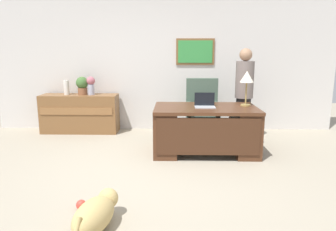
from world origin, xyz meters
TOP-DOWN VIEW (x-y plane):
  - ground_plane at (0.00, 0.00)m, footprint 12.00×12.00m
  - back_wall at (0.00, 2.60)m, footprint 7.00×0.16m
  - desk at (0.73, 0.97)m, footprint 1.63×0.98m
  - credenza at (-1.69, 2.25)m, footprint 1.52×0.50m
  - armchair at (0.76, 1.89)m, footprint 0.60×0.59m
  - person_standing at (1.47, 1.66)m, footprint 0.32×0.32m
  - dog_lying at (-0.49, -1.30)m, footprint 0.44×0.72m
  - laptop at (0.71, 0.98)m, footprint 0.32×0.22m
  - desk_lamp at (1.39, 1.12)m, footprint 0.22×0.22m
  - vase_with_flowers at (-1.44, 2.25)m, footprint 0.17×0.17m
  - vase_empty at (-1.93, 2.25)m, footprint 0.11×0.11m
  - potted_plant at (-1.61, 2.25)m, footprint 0.24×0.24m
  - dog_toy_ball at (-0.73, -0.94)m, footprint 0.11×0.11m

SIDE VIEW (x-z plane):
  - ground_plane at x=0.00m, z-range 0.00..0.00m
  - dog_toy_ball at x=-0.73m, z-range 0.00..0.11m
  - dog_lying at x=-0.49m, z-range 0.01..0.31m
  - credenza at x=-1.69m, z-range 0.00..0.77m
  - desk at x=0.73m, z-range 0.03..0.78m
  - armchair at x=0.76m, z-range -0.06..1.05m
  - laptop at x=0.71m, z-range 0.69..0.92m
  - person_standing at x=1.47m, z-range 0.03..1.70m
  - vase_empty at x=-1.93m, z-range 0.77..1.05m
  - potted_plant at x=-1.61m, z-range 0.78..1.14m
  - vase_with_flowers at x=-1.44m, z-range 0.79..1.15m
  - desk_lamp at x=1.39m, z-range 0.91..1.47m
  - back_wall at x=0.00m, z-range 0.00..2.70m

